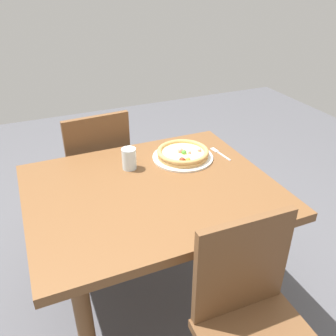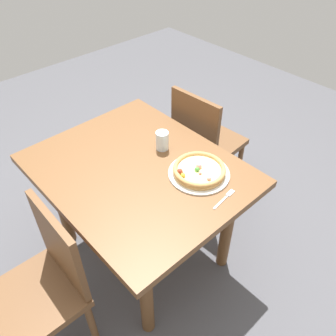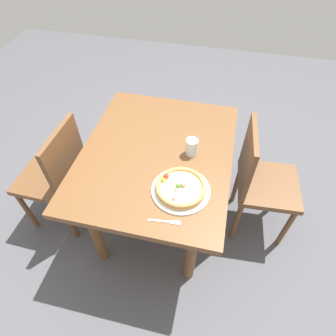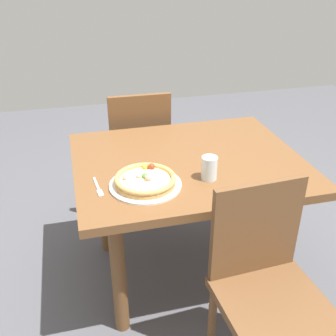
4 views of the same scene
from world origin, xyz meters
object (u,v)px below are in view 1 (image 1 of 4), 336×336
Objects in this scene: chair_near at (255,327)px; pizza at (183,153)px; dining_table at (152,206)px; plate at (183,157)px; fork at (219,153)px; chair_far at (96,169)px; drinking_glass at (129,159)px.

pizza is (0.12, 0.87, 0.26)m from chair_near.
dining_table is 3.51× the size of plate.
fork is at bearing 20.38° from dining_table.
pizza is (0.26, 0.20, 0.14)m from dining_table.
chair_far reaches higher than drinking_glass.
dining_table is at bearing -77.43° from chair_near.
pizza is 1.65× the size of fork.
chair_near is 5.38× the size of fork.
chair_far is at bearing 43.18° from fork.
fork is 0.50m from drinking_glass.
drinking_glass reaches higher than dining_table.
plate is 0.21m from fork.
chair_near is at bearing -78.67° from dining_table.
dining_table is 0.35m from pizza.
chair_far is at bearing 128.75° from plate.
chair_far is 0.55m from drinking_glass.
pizza is (0.38, -0.47, 0.26)m from chair_far.
drinking_glass is (-0.29, 0.01, 0.05)m from plate.
chair_near is 0.94m from drinking_glass.
plate is (0.38, -0.47, 0.24)m from chair_far.
plate reaches higher than dining_table.
drinking_glass is (0.09, -0.47, 0.29)m from chair_far.
chair_near is 2.78× the size of plate.
chair_far is 0.66m from pizza.
drinking_glass is (-0.17, 0.88, 0.29)m from chair_near.
plate is at bearing 75.65° from fork.
chair_far reaches higher than dining_table.
fork is at bearing -7.77° from pizza.
chair_near is at bearing -79.03° from drinking_glass.
plate is 2.94× the size of drinking_glass.
chair_near reaches higher than fork.
dining_table is at bearing -83.29° from chair_far.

